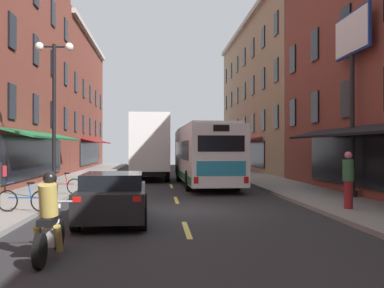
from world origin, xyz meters
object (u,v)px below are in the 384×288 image
transit_bus (204,154)px  bicycle_near (62,186)px  billboard_sign (352,54)px  pedestrian_mid (348,179)px  box_truck (149,148)px  motorcycle_rider (50,222)px  sedan_mid (150,162)px  sedan_near (114,196)px  street_lamp_twin (54,113)px  bicycle_mid (24,200)px

transit_bus → bicycle_near: bearing=-140.2°
billboard_sign → pedestrian_mid: billboard_sign is taller
box_truck → transit_bus: bearing=-55.3°
box_truck → billboard_sign: bearing=-54.9°
motorcycle_rider → bicycle_near: 10.82m
box_truck → sedan_mid: box_truck is taller
transit_bus → sedan_near: (-3.84, -11.90, -1.01)m
sedan_mid → street_lamp_twin: street_lamp_twin is taller
bicycle_near → street_lamp_twin: 3.57m
billboard_sign → sedan_mid: 25.77m
sedan_near → motorcycle_rider: motorcycle_rider is taller
sedan_near → bicycle_mid: 3.08m
billboard_sign → street_lamp_twin: bearing=-178.8°
transit_bus → street_lamp_twin: bearing=-130.5°
bicycle_mid → pedestrian_mid: bearing=-0.4°
transit_bus → motorcycle_rider: transit_bus is taller
sedan_mid → street_lamp_twin: 24.40m
pedestrian_mid → box_truck: bearing=-24.7°
pedestrian_mid → street_lamp_twin: bearing=24.1°
sedan_near → motorcycle_rider: bearing=-100.4°
pedestrian_mid → street_lamp_twin: (-10.01, 3.18, 2.31)m
billboard_sign → transit_bus: (-5.20, 7.33, -4.13)m
billboard_sign → bicycle_near: bearing=171.2°
motorcycle_rider → sedan_mid: bearing=87.6°
bicycle_mid → bicycle_near: bearing=89.3°
transit_bus → sedan_near: size_ratio=2.54×
sedan_mid → bicycle_near: (-3.33, -21.96, -0.23)m
transit_bus → bicycle_mid: transit_bus is taller
transit_bus → box_truck: box_truck is taller
sedan_near → bicycle_mid: size_ratio=2.57×
billboard_sign → pedestrian_mid: size_ratio=4.03×
box_truck → motorcycle_rider: bearing=-94.1°
transit_bus → street_lamp_twin: (-6.48, -7.58, 1.67)m
bicycle_mid → street_lamp_twin: bearing=86.6°
sedan_mid → street_lamp_twin: bearing=-97.6°
transit_bus → bicycle_near: 8.68m
billboard_sign → transit_bus: bearing=125.4°
bicycle_mid → street_lamp_twin: (0.18, 3.11, 2.90)m
sedan_near → street_lamp_twin: bearing=121.4°
billboard_sign → bicycle_near: size_ratio=4.35×
sedan_near → street_lamp_twin: 5.73m
bicycle_near → street_lamp_twin: (0.12, -2.08, 2.90)m
box_truck → motorcycle_rider: size_ratio=3.53×
sedan_near → bicycle_mid: sedan_near is taller
street_lamp_twin → transit_bus: bearing=49.5°
box_truck → street_lamp_twin: (-3.34, -12.11, 1.31)m
billboard_sign → motorcycle_rider: billboard_sign is taller
motorcycle_rider → street_lamp_twin: size_ratio=0.35×
sedan_mid → street_lamp_twin: (-3.21, -24.04, 2.67)m
box_truck → bicycle_near: size_ratio=4.29×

